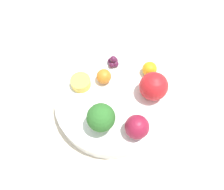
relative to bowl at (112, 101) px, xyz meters
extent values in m
plane|color=gray|center=(0.00, 0.00, -0.04)|extent=(6.00, 6.00, 0.00)
cube|color=beige|center=(0.00, 0.00, -0.03)|extent=(1.20, 1.20, 0.02)
cylinder|color=white|center=(0.00, 0.00, 0.00)|extent=(0.26, 0.26, 0.04)
cylinder|color=#8CB76B|center=(0.07, 0.01, 0.03)|extent=(0.02, 0.02, 0.02)
sphere|color=#2D6B28|center=(0.07, 0.01, 0.06)|extent=(0.06, 0.06, 0.06)
sphere|color=red|center=(-0.05, 0.08, 0.05)|extent=(0.06, 0.06, 0.06)
sphere|color=maroon|center=(0.05, 0.08, 0.05)|extent=(0.05, 0.05, 0.05)
sphere|color=orange|center=(-0.03, -0.04, 0.04)|extent=(0.03, 0.03, 0.03)
sphere|color=orange|center=(-0.09, 0.05, 0.04)|extent=(0.03, 0.03, 0.03)
sphere|color=#511938|center=(-0.08, -0.03, 0.03)|extent=(0.02, 0.02, 0.02)
sphere|color=#511938|center=(-0.08, -0.03, 0.03)|extent=(0.02, 0.02, 0.02)
sphere|color=#511938|center=(-0.09, -0.03, 0.03)|extent=(0.02, 0.02, 0.02)
sphere|color=#511938|center=(-0.08, -0.04, 0.03)|extent=(0.02, 0.02, 0.02)
sphere|color=#511938|center=(-0.08, -0.03, 0.04)|extent=(0.02, 0.02, 0.02)
cylinder|color=#F4CC4C|center=(0.00, -0.08, 0.03)|extent=(0.05, 0.05, 0.02)
camera|label=1|loc=(0.21, 0.09, 0.46)|focal=35.00mm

